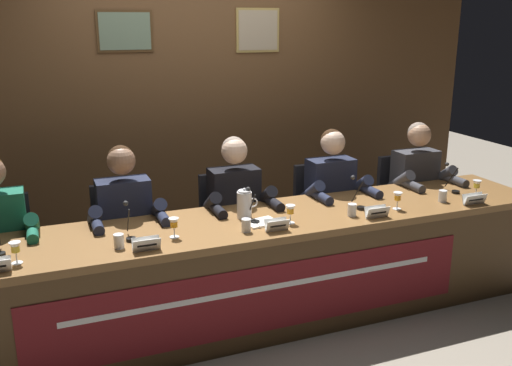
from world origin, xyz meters
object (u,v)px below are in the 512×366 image
Objects in this scene: juice_glass_center at (290,211)px; juice_glass_far_right at (477,185)px; microphone_right at (358,198)px; water_cup_left at (119,242)px; water_cup_center at (246,226)px; panelist_right at (335,196)px; document_stack_center at (261,222)px; water_cup_right at (352,211)px; microphone_far_right at (453,183)px; juice_glass_left at (174,224)px; panelist_center at (238,208)px; juice_glass_far_left at (15,249)px; nameplate_right at (377,212)px; juice_glass_right at (398,197)px; water_cup_far_right at (443,197)px; chair_far_left at (4,266)px; nameplate_far_right at (474,199)px; panelist_left at (127,222)px; microphone_left at (129,227)px; panelist_far_right at (420,185)px; microphone_center at (253,211)px; water_pitcher_central at (245,204)px; chair_center at (229,234)px; chair_far_right at (403,209)px; chair_right at (322,221)px; conference_table at (262,257)px; chair_left at (125,249)px; nameplate_left at (146,244)px.

juice_glass_center is 1.56m from juice_glass_far_right.
juice_glass_center is at bearing -168.94° from microphone_right.
water_cup_center is at bearing -1.86° from water_cup_left.
panelist_right reaches higher than document_stack_center.
microphone_far_right is at bearing 11.37° from water_cup_right.
panelist_center is (0.59, 0.49, -0.12)m from juice_glass_left.
juice_glass_far_left is 2.25m from nameplate_right.
juice_glass_far_left and juice_glass_far_right have the same top height.
nameplate_right is at bearing -88.51° from microphone_right.
water_cup_far_right is at bearing 3.22° from juice_glass_right.
water_cup_left is 0.69× the size of juice_glass_center.
chair_far_left reaches higher than juice_glass_far_left.
nameplate_far_right is at bearing -5.32° from juice_glass_center.
panelist_left is 1.00× the size of panelist_center.
water_cup_left is at bearing -123.10° from microphone_left.
panelist_far_right reaches higher than juice_glass_far_left.
nameplate_far_right is (1.62, -0.25, -0.03)m from microphone_center.
document_stack_center is at bearing -2.98° from microphone_left.
panelist_center is at bearing 20.35° from juice_glass_far_left.
juice_glass_far_right is at bearing -5.95° from water_pitcher_central.
panelist_center reaches higher than juice_glass_far_right.
microphone_center is at bearing 56.15° from water_cup_center.
juice_glass_center and juice_glass_right have the same top height.
chair_center is at bearing 161.86° from microphone_far_right.
juice_glass_right is 0.14× the size of chair_far_right.
juice_glass_far_left is at bearing -80.64° from chair_far_left.
conference_table is at bearing -139.97° from chair_right.
chair_right is 0.84m from water_cup_right.
water_cup_center is 0.69× the size of juice_glass_far_right.
microphone_left is 0.24× the size of chair_center.
microphone_far_right is (0.65, 0.20, -0.01)m from juice_glass_right.
chair_far_right is 0.66m from microphone_far_right.
water_cup_left is at bearing -99.73° from chair_left.
water_cup_far_right is at bearing -110.91° from panelist_far_right.
nameplate_left is (0.02, -0.84, 0.35)m from chair_left.
juice_glass_far_right is at bearing 0.95° from juice_glass_far_left.
chair_center is (0.80, 0.00, 0.00)m from chair_left.
juice_glass_far_left is 1.00× the size of juice_glass_center.
panelist_center is 0.84m from water_cup_right.
microphone_right is at bearing -6.72° from water_pitcher_central.
water_cup_right is 0.78m from water_cup_far_right.
chair_left is at bearing 145.50° from water_pitcher_central.
microphone_center is 1.80m from chair_far_right.
panelist_left is at bearing 180.00° from panelist_far_right.
panelist_left is 5.67× the size of microphone_far_right.
juice_glass_center is (1.11, 0.01, 0.05)m from water_cup_left.
chair_left is 0.73× the size of panelist_far_right.
juice_glass_far_left reaches higher than conference_table.
microphone_far_right is (1.69, 0.06, 0.00)m from microphone_center.
panelist_center is 1.68m from microphone_far_right.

